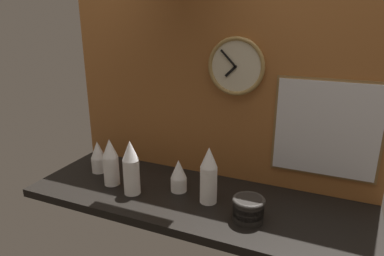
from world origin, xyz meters
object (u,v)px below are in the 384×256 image
Objects in this scene: bowl_stack_right at (248,208)px; menu_board at (326,129)px; cup_stack_center at (179,175)px; cup_stack_left at (111,162)px; cup_stack_center_right at (209,175)px; wall_clock at (236,66)px; cup_stack_center_left at (131,167)px; cup_stack_far_left at (98,157)px.

bowl_stack_right is 0.29× the size of menu_board.
cup_stack_left is at bearing -168.30° from cup_stack_center.
cup_stack_center is at bearing 166.74° from cup_stack_center_right.
cup_stack_center_right is at bearing -149.57° from menu_board.
cup_stack_center_right is at bearing -96.73° from wall_clock.
wall_clock is at bearing 39.93° from cup_stack_center_left.
wall_clock reaches higher than bowl_stack_right.
cup_stack_far_left is at bearing 177.59° from cup_stack_center.
cup_stack_center_left is 0.15m from cup_stack_left.
bowl_stack_right is 0.49× the size of wall_clock.
cup_stack_left is (-0.34, -0.07, 0.04)m from cup_stack_center.
menu_board is (0.25, 0.34, 0.27)m from bowl_stack_right.
bowl_stack_right is at bearing -19.36° from cup_stack_center_right.
cup_stack_center_left is at bearing -140.07° from wall_clock.
cup_stack_left is 0.72m from bowl_stack_right.
cup_stack_left is 1.38× the size of cup_stack_far_left.
cup_stack_center_left is 0.91m from menu_board.
cup_stack_center is at bearing -2.41° from cup_stack_far_left.
cup_stack_center reaches higher than bowl_stack_right.
cup_stack_far_left is 0.63× the size of wall_clock.
cup_stack_center_right is at bearing -5.23° from cup_stack_far_left.
cup_stack_center is 0.67× the size of cup_stack_left.
menu_board reaches higher than cup_stack_left.
cup_stack_center_right is 0.52m from wall_clock.
bowl_stack_right is (0.57, -0.00, -0.08)m from cup_stack_center_left.
cup_stack_far_left is 1.16m from menu_board.
cup_stack_center is 0.49m from cup_stack_far_left.
cup_stack_left is at bearing 176.70° from bowl_stack_right.
menu_board is (0.43, 0.01, -0.26)m from wall_clock.
cup_stack_left is at bearing 164.80° from cup_stack_center_left.
cup_stack_left is 0.77m from wall_clock.
bowl_stack_right is (0.20, -0.07, -0.08)m from cup_stack_center_right.
wall_clock is at bearing -178.80° from menu_board.
cup_stack_center is at bearing 163.36° from bowl_stack_right.
menu_board is at bearing 10.54° from cup_stack_far_left.
cup_stack_center_left is 1.11× the size of cup_stack_left.
cup_stack_left is at bearing -176.56° from cup_stack_center_right.
cup_stack_far_left is 0.87m from wall_clock.
cup_stack_left is (-0.15, 0.04, -0.01)m from cup_stack_center_left.
cup_stack_center_right is 0.23m from bowl_stack_right.
wall_clock is (0.54, 0.29, 0.46)m from cup_stack_left.
cup_stack_far_left is (-0.30, 0.13, -0.05)m from cup_stack_center_left.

